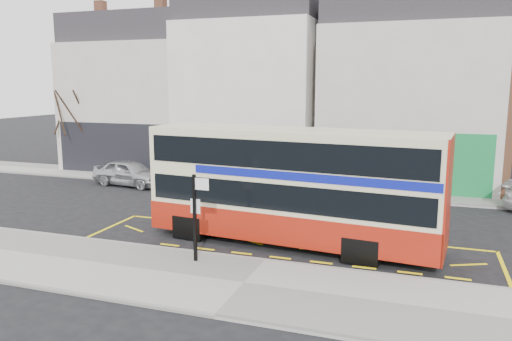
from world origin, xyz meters
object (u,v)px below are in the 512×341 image
at_px(bus_stop_post, 197,209).
at_px(street_tree_right, 432,114).
at_px(double_decker_bus, 293,185).
at_px(street_tree_left, 72,100).
at_px(car_grey, 313,185).
at_px(car_silver, 130,173).

xyz_separation_m(bus_stop_post, street_tree_right, (6.68, 13.28, 2.22)).
distance_m(double_decker_bus, street_tree_left, 19.48).
bearing_deg(bus_stop_post, car_grey, 83.63).
bearing_deg(bus_stop_post, street_tree_left, 140.28).
relative_size(street_tree_left, street_tree_right, 1.12).
distance_m(double_decker_bus, car_grey, 7.60).
bearing_deg(double_decker_bus, street_tree_left, 155.81).
xyz_separation_m(double_decker_bus, car_grey, (-0.91, 7.40, -1.49)).
bearing_deg(street_tree_right, double_decker_bus, -113.09).
bearing_deg(street_tree_left, car_grey, -7.99).
distance_m(double_decker_bus, street_tree_right, 11.46).
height_order(double_decker_bus, bus_stop_post, double_decker_bus).
relative_size(double_decker_bus, car_silver, 2.44).
distance_m(bus_stop_post, street_tree_right, 15.04).
relative_size(double_decker_bus, street_tree_right, 1.75).
bearing_deg(car_silver, bus_stop_post, -130.83).
distance_m(car_grey, street_tree_right, 7.00).
relative_size(bus_stop_post, car_silver, 0.64).
height_order(car_silver, car_grey, car_silver).
distance_m(bus_stop_post, street_tree_left, 19.36).
xyz_separation_m(car_silver, street_tree_left, (-5.71, 2.65, 3.80)).
height_order(car_silver, street_tree_left, street_tree_left).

